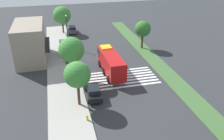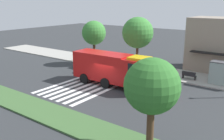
# 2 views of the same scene
# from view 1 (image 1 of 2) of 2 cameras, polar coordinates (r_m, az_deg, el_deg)

# --- Properties ---
(ground_plane) EXTENTS (120.00, 120.00, 0.00)m
(ground_plane) POSITION_cam_1_polar(r_m,az_deg,el_deg) (39.73, 1.37, -0.68)
(ground_plane) COLOR #2D3033
(sidewalk) EXTENTS (60.00, 5.10, 0.14)m
(sidewalk) POSITION_cam_1_polar(r_m,az_deg,el_deg) (38.54, -11.53, -2.06)
(sidewalk) COLOR #9E9B93
(sidewalk) RESTS_ON ground_plane
(median_strip) EXTENTS (60.00, 3.00, 0.14)m
(median_strip) POSITION_cam_1_polar(r_m,az_deg,el_deg) (42.28, 11.71, 0.61)
(median_strip) COLOR #3D6033
(median_strip) RESTS_ON ground_plane
(crosswalk) EXTENTS (5.85, 11.46, 0.01)m
(crosswalk) POSITION_cam_1_polar(r_m,az_deg,el_deg) (38.05, 2.16, -2.00)
(crosswalk) COLOR silver
(crosswalk) RESTS_ON ground_plane
(fire_truck) EXTENTS (9.50, 2.95, 3.54)m
(fire_truck) POSITION_cam_1_polar(r_m,az_deg,el_deg) (39.07, -0.40, 2.07)
(fire_truck) COLOR #B71414
(fire_truck) RESTS_ON ground_plane
(parked_car_west) EXTENTS (4.50, 2.18, 1.76)m
(parked_car_west) POSITION_cam_1_polar(r_m,az_deg,el_deg) (32.96, -4.42, -5.19)
(parked_car_west) COLOR black
(parked_car_west) RESTS_ON ground_plane
(parked_car_mid) EXTENTS (4.28, 2.10, 1.75)m
(parked_car_mid) POSITION_cam_1_polar(r_m,az_deg,el_deg) (60.41, -9.53, 9.62)
(parked_car_mid) COLOR #474C51
(parked_car_mid) RESTS_ON ground_plane
(bus_stop_shelter) EXTENTS (3.50, 1.40, 2.46)m
(bus_stop_shelter) POSITION_cam_1_polar(r_m,az_deg,el_deg) (47.14, -11.23, 5.85)
(bus_stop_shelter) COLOR #4C4C51
(bus_stop_shelter) RESTS_ON sidewalk
(bench_near_shelter) EXTENTS (1.60, 0.50, 0.90)m
(bench_near_shelter) POSITION_cam_1_polar(r_m,az_deg,el_deg) (43.92, -10.71, 2.48)
(bench_near_shelter) COLOR black
(bench_near_shelter) RESTS_ON sidewalk
(street_lamp) EXTENTS (0.36, 0.36, 6.74)m
(street_lamp) POSITION_cam_1_polar(r_m,az_deg,el_deg) (50.11, -10.78, 9.79)
(street_lamp) COLOR #2D2D30
(street_lamp) RESTS_ON sidewalk
(storefront_building) EXTENTS (10.16, 5.88, 6.88)m
(storefront_building) POSITION_cam_1_polar(r_m,az_deg,el_deg) (45.77, -19.05, 6.31)
(storefront_building) COLOR gray
(storefront_building) RESTS_ON ground_plane
(sidewalk_tree_far_west) EXTENTS (3.39, 3.39, 6.10)m
(sidewalk_tree_far_west) POSITION_cam_1_polar(r_m,az_deg,el_deg) (29.74, -8.35, -1.16)
(sidewalk_tree_far_west) COLOR #47301E
(sidewalk_tree_far_west) RESTS_ON sidewalk
(sidewalk_tree_west) EXTENTS (3.89, 3.89, 6.86)m
(sidewalk_tree_west) POSITION_cam_1_polar(r_m,az_deg,el_deg) (36.03, -9.73, 4.76)
(sidewalk_tree_west) COLOR #47301E
(sidewalk_tree_west) RESTS_ON sidewalk
(sidewalk_tree_east) EXTENTS (4.29, 4.29, 6.43)m
(sidewalk_tree_east) POSITION_cam_1_polar(r_m,az_deg,el_deg) (59.78, -11.97, 12.74)
(sidewalk_tree_east) COLOR #47301E
(sidewalk_tree_east) RESTS_ON sidewalk
(median_tree_west) EXTENTS (3.21, 3.21, 5.69)m
(median_tree_west) POSITION_cam_1_polar(r_m,az_deg,el_deg) (48.96, 7.43, 9.76)
(median_tree_west) COLOR #47301E
(median_tree_west) RESTS_ON median_strip
(fire_hydrant) EXTENTS (0.28, 0.28, 0.70)m
(fire_hydrant) POSITION_cam_1_polar(r_m,az_deg,el_deg) (28.99, -6.00, -11.30)
(fire_hydrant) COLOR gold
(fire_hydrant) RESTS_ON sidewalk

